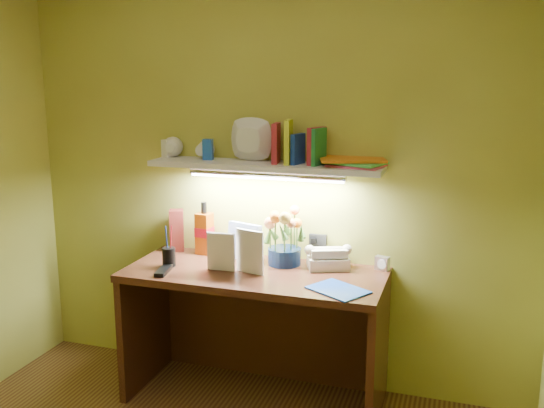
# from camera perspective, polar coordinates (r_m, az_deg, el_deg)

# --- Properties ---
(desk) EXTENTS (1.40, 0.60, 0.75)m
(desk) POSITION_cam_1_polar(r_m,az_deg,el_deg) (3.42, -1.64, -12.32)
(desk) COLOR black
(desk) RESTS_ON ground
(flower_bouquet) EXTENTS (0.21, 0.21, 0.33)m
(flower_bouquet) POSITION_cam_1_polar(r_m,az_deg,el_deg) (3.35, 1.19, -3.03)
(flower_bouquet) COLOR #081733
(flower_bouquet) RESTS_ON desk
(telephone) EXTENTS (0.26, 0.23, 0.13)m
(telephone) POSITION_cam_1_polar(r_m,az_deg,el_deg) (3.33, 5.30, -4.93)
(telephone) COLOR beige
(telephone) RESTS_ON desk
(desk_clock) EXTENTS (0.08, 0.06, 0.08)m
(desk_clock) POSITION_cam_1_polar(r_m,az_deg,el_deg) (3.34, 10.34, -5.51)
(desk_clock) COLOR silver
(desk_clock) RESTS_ON desk
(whisky_bottle) EXTENTS (0.09, 0.09, 0.31)m
(whisky_bottle) POSITION_cam_1_polar(r_m,az_deg,el_deg) (3.58, -6.39, -2.26)
(whisky_bottle) COLOR #A64307
(whisky_bottle) RESTS_ON desk
(whisky_box) EXTENTS (0.11, 0.11, 0.25)m
(whisky_box) POSITION_cam_1_polar(r_m,az_deg,el_deg) (3.67, -8.95, -2.46)
(whisky_box) COLOR maroon
(whisky_box) RESTS_ON desk
(pen_cup) EXTENTS (0.09, 0.09, 0.18)m
(pen_cup) POSITION_cam_1_polar(r_m,az_deg,el_deg) (3.39, -9.70, -4.35)
(pen_cup) COLOR black
(pen_cup) RESTS_ON desk
(art_card) EXTENTS (0.21, 0.10, 0.21)m
(art_card) POSITION_cam_1_polar(r_m,az_deg,el_deg) (3.46, -2.66, -3.56)
(art_card) COLOR white
(art_card) RESTS_ON desk
(tv_remote) EXTENTS (0.09, 0.20, 0.02)m
(tv_remote) POSITION_cam_1_polar(r_m,az_deg,el_deg) (3.32, -10.12, -6.13)
(tv_remote) COLOR black
(tv_remote) RESTS_ON desk
(blue_folder) EXTENTS (0.33, 0.31, 0.01)m
(blue_folder) POSITION_cam_1_polar(r_m,az_deg,el_deg) (3.02, 6.24, -8.04)
(blue_folder) COLOR blue
(blue_folder) RESTS_ON desk
(desk_book_a) EXTENTS (0.16, 0.02, 0.21)m
(desk_book_a) POSITION_cam_1_polar(r_m,az_deg,el_deg) (3.30, -6.13, -4.39)
(desk_book_a) COLOR white
(desk_book_a) RESTS_ON desk
(desk_book_b) EXTENTS (0.17, 0.07, 0.24)m
(desk_book_b) POSITION_cam_1_polar(r_m,az_deg,el_deg) (3.27, -3.37, -4.25)
(desk_book_b) COLOR silver
(desk_book_b) RESTS_ON desk
(wall_shelf) EXTENTS (1.32, 0.35, 0.27)m
(wall_shelf) POSITION_cam_1_polar(r_m,az_deg,el_deg) (3.32, -0.55, 4.32)
(wall_shelf) COLOR silver
(wall_shelf) RESTS_ON ground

